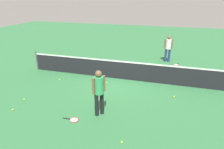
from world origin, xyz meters
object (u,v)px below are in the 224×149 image
Objects in this scene: tennis_ball_near_player at (13,110)px; tennis_ball_stray_right at (174,97)px; player_far_side at (168,46)px; tennis_ball_midcourt at (122,142)px; tennis_ball_by_net at (106,83)px; tennis_racket_near_player at (73,120)px; tennis_ball_baseline at (60,80)px; tennis_ball_stray_left at (24,99)px; tennis_racket_far_player at (176,65)px; player_near_side at (99,89)px.

tennis_ball_stray_right is at bearing 26.13° from tennis_ball_near_player.
tennis_ball_midcourt is at bearing -96.02° from player_far_side.
tennis_ball_midcourt is at bearing -65.58° from tennis_ball_by_net.
tennis_ball_by_net reaches higher than tennis_racket_near_player.
tennis_ball_baseline and tennis_ball_stray_right have the same top height.
player_far_side is 5.14m from tennis_ball_stray_right.
tennis_ball_midcourt is 1.00× the size of tennis_ball_baseline.
player_far_side is at bearing 52.59° from tennis_ball_stray_left.
tennis_ball_stray_left is at bearing -97.89° from tennis_ball_baseline.
tennis_ball_stray_right is (3.33, 2.76, 0.02)m from tennis_racket_near_player.
tennis_ball_by_net is (-3.27, -3.97, 0.02)m from tennis_racket_far_player.
tennis_ball_stray_right is (5.81, 2.85, 0.00)m from tennis_ball_near_player.
tennis_ball_by_net is 3.75m from tennis_ball_stray_left.
tennis_ball_by_net and tennis_ball_stray_left have the same top height.
player_near_side is at bearing -111.69° from tennis_racket_far_player.
tennis_ball_baseline is at bearing 82.11° from tennis_ball_stray_left.
player_far_side is 25.76× the size of tennis_ball_near_player.
tennis_ball_by_net and tennis_ball_stray_right have the same top height.
tennis_ball_stray_left is at bearing 163.23° from tennis_ball_midcourt.
tennis_ball_near_player is at bearing -93.37° from tennis_ball_baseline.
tennis_ball_by_net is 4.33m from tennis_ball_midcourt.
tennis_racket_far_player is at bearing 68.31° from player_near_side.
player_near_side is at bearing -105.98° from player_far_side.
player_near_side reaches higher than tennis_racket_far_player.
player_far_side is 2.81× the size of tennis_racket_far_player.
tennis_racket_near_player is at bearing 161.27° from tennis_ball_midcourt.
tennis_ball_near_player and tennis_ball_stray_right have the same top height.
tennis_ball_stray_left is at bearing -161.01° from tennis_ball_stray_right.
player_far_side reaches higher than tennis_racket_far_player.
tennis_ball_by_net reaches higher than tennis_racket_far_player.
tennis_ball_by_net is at bearing 88.05° from tennis_racket_near_player.
tennis_racket_far_player is 9.17× the size of tennis_ball_by_net.
tennis_racket_far_player is 9.17× the size of tennis_ball_stray_left.
tennis_ball_midcourt and tennis_ball_baseline have the same top height.
tennis_ball_baseline is (-3.04, 2.38, -0.98)m from player_near_side.
tennis_racket_near_player is at bearing -140.36° from tennis_ball_stray_right.
player_near_side is 1.39m from tennis_racket_near_player.
player_far_side is 8.53m from tennis_ball_midcourt.
tennis_ball_stray_left reaches higher than tennis_racket_near_player.
tennis_ball_baseline is (-5.09, -4.78, -0.98)m from player_far_side.
tennis_racket_far_player is 9.17× the size of tennis_ball_near_player.
tennis_racket_near_player is 3.78m from tennis_ball_baseline.
tennis_ball_near_player is 1.00× the size of tennis_ball_stray_left.
tennis_racket_near_player is 8.86× the size of tennis_ball_near_player.
player_far_side is at bearing 56.20° from tennis_ball_near_player.
tennis_ball_by_net is at bearing 114.42° from tennis_ball_midcourt.
player_far_side reaches higher than tennis_ball_by_net.
tennis_ball_baseline is at bearing 86.63° from tennis_ball_near_player.
player_near_side is at bearing -38.09° from tennis_ball_baseline.
player_far_side is 8.33m from tennis_racket_near_player.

